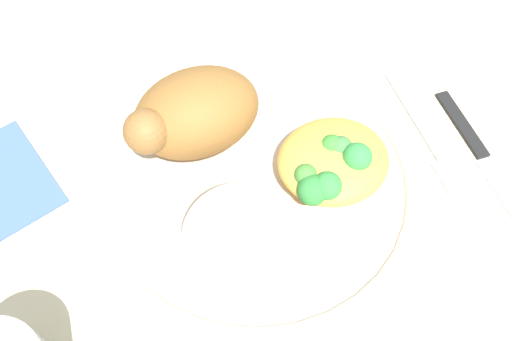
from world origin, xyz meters
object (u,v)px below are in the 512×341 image
object	(u,v)px
rice_pile	(241,233)
mac_cheese_with_broccoli	(333,162)
roasted_chicken	(193,114)
plate	(256,182)
fork	(427,135)
knife	(484,156)

from	to	relation	value
rice_pile	mac_cheese_with_broccoli	bearing A→B (deg)	-162.78
roasted_chicken	rice_pile	bearing A→B (deg)	86.82
rice_pile	mac_cheese_with_broccoli	size ratio (longest dim) A/B	0.95
mac_cheese_with_broccoli	roasted_chicken	bearing A→B (deg)	-42.07
plate	fork	xyz separation A→B (m)	(-0.17, 0.02, -0.01)
mac_cheese_with_broccoli	knife	size ratio (longest dim) A/B	0.50
mac_cheese_with_broccoli	fork	bearing A→B (deg)	-176.67
fork	knife	distance (m)	0.05
plate	rice_pile	size ratio (longest dim) A/B	3.00
rice_pile	fork	world-z (taller)	rice_pile
plate	fork	size ratio (longest dim) A/B	1.90
plate	mac_cheese_with_broccoli	size ratio (longest dim) A/B	2.85
rice_pile	plate	bearing A→B (deg)	-124.87
plate	roasted_chicken	xyz separation A→B (m)	(0.03, -0.06, 0.04)
mac_cheese_with_broccoli	knife	xyz separation A→B (m)	(-0.14, 0.03, -0.03)
mac_cheese_with_broccoli	fork	world-z (taller)	mac_cheese_with_broccoli
rice_pile	fork	bearing A→B (deg)	-169.97
mac_cheese_with_broccoli	knife	world-z (taller)	mac_cheese_with_broccoli
fork	knife	world-z (taller)	knife
roasted_chicken	mac_cheese_with_broccoli	bearing A→B (deg)	137.93
mac_cheese_with_broccoli	fork	distance (m)	0.11
plate	knife	size ratio (longest dim) A/B	1.43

